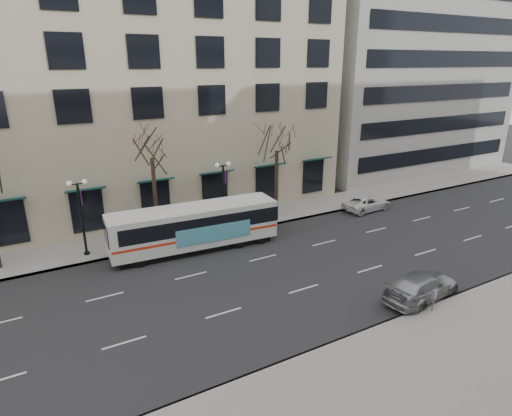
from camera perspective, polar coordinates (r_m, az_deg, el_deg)
ground at (r=24.37m, az=-6.69°, el=-11.17°), size 160.00×160.00×0.00m
sidewalk_far at (r=33.60m, az=-4.81°, el=-2.21°), size 80.00×4.00×0.15m
building_hotel at (r=41.02m, az=-22.19°, el=17.42°), size 40.00×20.00×24.00m
building_office at (r=57.09m, az=16.54°, el=23.63°), size 25.00×20.00×35.00m
tree_far_mid at (r=29.92m, az=-13.83°, el=8.28°), size 3.60×3.60×8.55m
tree_far_right at (r=34.01m, az=2.81°, el=9.21°), size 3.60×3.60×8.06m
lamp_post_left at (r=29.44m, az=-22.24°, el=-0.78°), size 1.22×0.45×5.21m
lamp_post_right at (r=31.97m, az=-4.34°, el=2.13°), size 1.22×0.45×5.21m
city_bus at (r=29.09m, az=-8.04°, el=-2.38°), size 11.48×3.21×3.08m
silver_car at (r=25.01m, az=21.22°, el=-9.71°), size 5.22×2.68×1.45m
white_pickup at (r=38.01m, az=14.57°, el=0.65°), size 4.57×2.28×1.24m
pay_station at (r=23.74m, az=22.67°, el=-10.77°), size 0.26×0.18×1.16m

